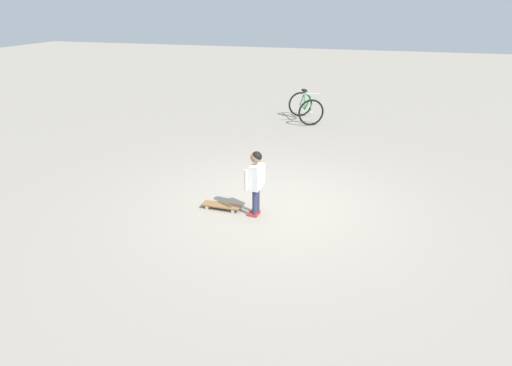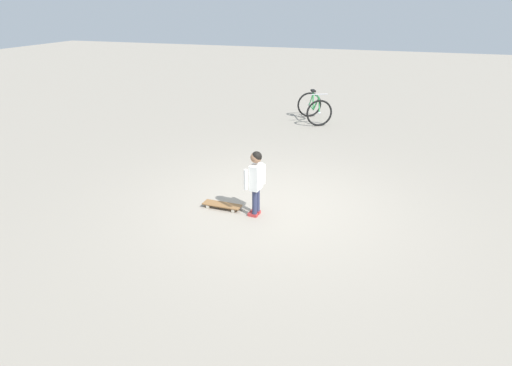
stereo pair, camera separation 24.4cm
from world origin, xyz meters
name	(u,v)px [view 1 (the left image)]	position (x,y,z in m)	size (l,w,h in m)	color
ground_plane	(276,204)	(0.00, 0.00, 0.00)	(50.00, 50.00, 0.00)	#9E9384
child_person	(256,177)	(-0.22, -0.47, 0.66)	(0.25, 0.35, 1.06)	#2D3351
skateboard	(221,206)	(-0.81, -0.41, 0.06)	(0.64, 0.21, 0.07)	olive
bicycle_near	(306,107)	(-0.47, 5.47, 0.38)	(1.11, 1.27, 0.85)	black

